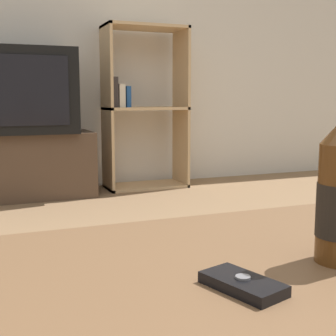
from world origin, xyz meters
The scene contains 5 objects.
back_wall centered at (0.00, 3.02, 1.30)m, with size 8.00×0.05×2.60m.
tv_stand centered at (-0.09, 2.75, 0.22)m, with size 1.01×0.39×0.43m.
television centered at (-0.09, 2.75, 0.70)m, with size 0.78×0.52×0.54m.
bookshelf centered at (0.81, 2.81, 0.60)m, with size 0.59×0.30×1.16m.
cell_phone centered at (0.01, 0.03, 0.43)m, with size 0.08×0.11×0.02m.
Camera 1 is at (-0.27, -0.43, 0.66)m, focal length 50.00 mm.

